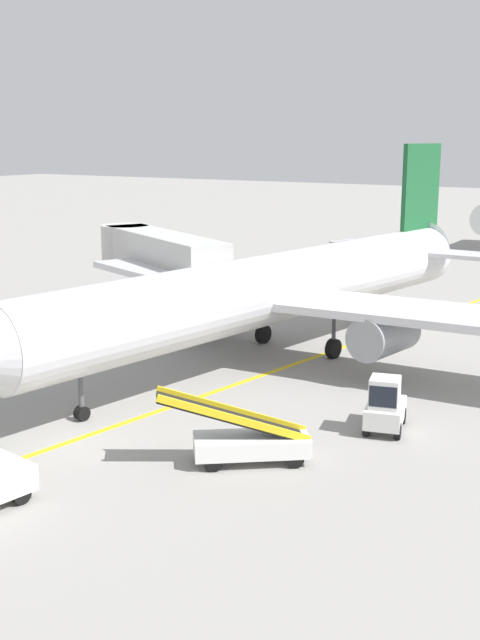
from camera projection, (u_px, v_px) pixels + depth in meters
ground_plane at (57, 442)px, 28.26m from camera, size 300.00×300.00×0.00m
taxi_line_yellow at (169, 407)px, 31.81m from camera, size 13.97×78.87×0.01m
airliner at (280, 288)px, 38.48m from camera, size 28.19×35.23×10.10m
jet_bridge at (154, 253)px, 49.04m from camera, size 12.56×8.19×4.85m
baggage_tug_near_wing at (385, 407)px, 29.10m from camera, size 1.84×2.64×2.10m
belt_loader_forward_hold at (248, 440)px, 26.34m from camera, size 4.74×4.02×2.59m
safety_cone_nose_left at (30, 341)px, 41.29m from camera, size 0.36×0.36×0.44m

